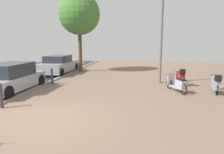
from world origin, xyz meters
TOP-DOWN VIEW (x-y plane):
  - ground at (1.43, 0.00)m, footprint 21.00×40.00m
  - scooter_near at (6.72, 4.43)m, footprint 0.69×1.76m
  - scooter_mid at (5.36, 6.14)m, footprint 0.52×1.76m
  - scooter_far at (4.93, 4.39)m, footprint 0.89×1.74m
  - parked_car_near at (-3.36, 3.40)m, footprint 1.94×4.01m
  - parked_car_far at (-3.33, 9.61)m, footprint 1.92×4.47m
  - lamp_post at (4.22, 6.65)m, footprint 0.20×0.52m
  - street_tree at (-1.88, 10.72)m, footprint 3.29×3.29m
  - bollard_near at (-2.05, 0.87)m, footprint 0.12×0.12m
  - bollard_far at (-2.05, 5.43)m, footprint 0.12×0.12m

SIDE VIEW (x-z plane):
  - ground at x=1.43m, z-range -0.09..0.04m
  - scooter_far at x=4.93m, z-range -0.02..0.81m
  - scooter_near at x=6.72m, z-range -0.05..0.93m
  - scooter_mid at x=5.36m, z-range -0.06..0.94m
  - bollard_far at x=-2.05m, z-range 0.00..0.91m
  - bollard_near at x=-2.05m, z-range 0.00..0.94m
  - parked_car_far at x=-3.33m, z-range -0.04..1.34m
  - parked_car_near at x=-3.36m, z-range -0.03..1.37m
  - lamp_post at x=4.22m, z-range 0.33..6.77m
  - street_tree at x=-1.88m, z-range 1.46..7.72m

